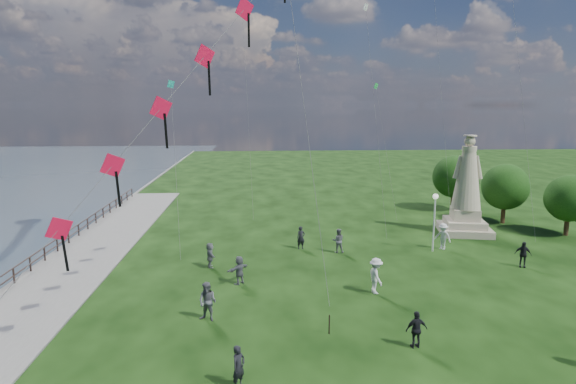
{
  "coord_description": "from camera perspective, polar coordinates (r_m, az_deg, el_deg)",
  "views": [
    {
      "loc": [
        -2.59,
        -16.62,
        9.96
      ],
      "look_at": [
        -1.0,
        8.0,
        5.5
      ],
      "focal_mm": 30.0,
      "sensor_mm": 36.0,
      "label": 1
    }
  ],
  "objects": [
    {
      "name": "waterfront",
      "position": [
        30.28,
        -28.64,
        -10.39
      ],
      "size": [
        200.0,
        200.0,
        1.51
      ],
      "color": "#2E3C45",
      "rests_on": "ground"
    },
    {
      "name": "statue",
      "position": [
        40.1,
        20.37,
        -0.52
      ],
      "size": [
        4.47,
        4.47,
        7.71
      ],
      "rotation": [
        0.0,
        0.0,
        -0.2
      ],
      "color": "tan",
      "rests_on": "ground"
    },
    {
      "name": "lamppost",
      "position": [
        34.32,
        17.0,
        -2.05
      ],
      "size": [
        0.37,
        0.37,
        4.05
      ],
      "color": "silver",
      "rests_on": "ground"
    },
    {
      "name": "tree_row",
      "position": [
        45.46,
        23.77,
        0.72
      ],
      "size": [
        8.99,
        13.3,
        5.28
      ],
      "color": "#382314",
      "rests_on": "ground"
    },
    {
      "name": "person_0",
      "position": [
        18.25,
        -5.87,
        -19.93
      ],
      "size": [
        0.66,
        0.7,
        1.6
      ],
      "primitive_type": "imported",
      "rotation": [
        0.0,
        0.0,
        0.9
      ],
      "color": "black",
      "rests_on": "ground"
    },
    {
      "name": "person_1",
      "position": [
        23.3,
        -9.51,
        -12.7
      ],
      "size": [
        1.05,
        0.88,
        1.86
      ],
      "primitive_type": "imported",
      "rotation": [
        0.0,
        0.0,
        -0.42
      ],
      "color": "#595960",
      "rests_on": "ground"
    },
    {
      "name": "person_2",
      "position": [
        26.51,
        10.38,
        -9.74
      ],
      "size": [
        0.84,
        1.34,
        1.95
      ],
      "primitive_type": "imported",
      "rotation": [
        0.0,
        0.0,
        1.73
      ],
      "color": "silver",
      "rests_on": "ground"
    },
    {
      "name": "person_3",
      "position": [
        21.4,
        14.99,
        -15.47
      ],
      "size": [
        0.99,
        0.59,
        1.6
      ],
      "primitive_type": "imported",
      "rotation": [
        0.0,
        0.0,
        3.26
      ],
      "color": "black",
      "rests_on": "ground"
    },
    {
      "name": "person_5",
      "position": [
        30.52,
        -9.22,
        -7.38
      ],
      "size": [
        0.91,
        1.56,
        1.57
      ],
      "primitive_type": "imported",
      "rotation": [
        0.0,
        0.0,
        1.77
      ],
      "color": "#595960",
      "rests_on": "ground"
    },
    {
      "name": "person_6",
      "position": [
        33.87,
        1.55,
        -5.44
      ],
      "size": [
        0.66,
        0.52,
        1.61
      ],
      "primitive_type": "imported",
      "rotation": [
        0.0,
        0.0,
        0.24
      ],
      "color": "black",
      "rests_on": "ground"
    },
    {
      "name": "person_7",
      "position": [
        33.22,
        5.96,
        -5.75
      ],
      "size": [
        0.86,
        0.58,
        1.68
      ],
      "primitive_type": "imported",
      "rotation": [
        0.0,
        0.0,
        3.05
      ],
      "color": "#595960",
      "rests_on": "ground"
    },
    {
      "name": "person_8",
      "position": [
        35.45,
        17.88,
        -5.02
      ],
      "size": [
        1.26,
        1.31,
        1.86
      ],
      "primitive_type": "imported",
      "rotation": [
        0.0,
        0.0,
        -0.84
      ],
      "color": "silver",
      "rests_on": "ground"
    },
    {
      "name": "person_9",
      "position": [
        33.53,
        26.08,
        -6.65
      ],
      "size": [
        1.08,
        0.84,
        1.64
      ],
      "primitive_type": "imported",
      "rotation": [
        0.0,
        0.0,
        -0.42
      ],
      "color": "black",
      "rests_on": "ground"
    },
    {
      "name": "person_11",
      "position": [
        27.57,
        -5.79,
        -9.18
      ],
      "size": [
        1.52,
        1.54,
        1.63
      ],
      "primitive_type": "imported",
      "rotation": [
        0.0,
        0.0,
        3.94
      ],
      "color": "#595960",
      "rests_on": "ground"
    },
    {
      "name": "red_kite_train",
      "position": [
        21.5,
        -12.75,
        11.66
      ],
      "size": [
        12.63,
        9.35,
        17.07
      ],
      "color": "black",
      "rests_on": "ground"
    },
    {
      "name": "small_kites",
      "position": [
        41.27,
        8.21,
        16.12
      ],
      "size": [
        26.72,
        16.01,
        23.86
      ],
      "color": "teal",
      "rests_on": "ground"
    }
  ]
}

